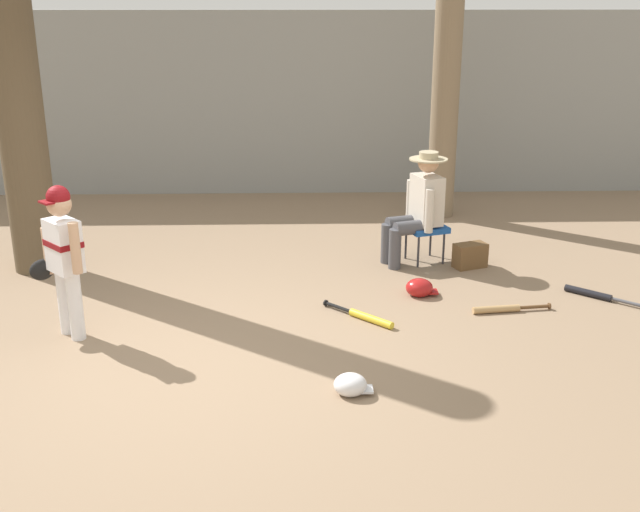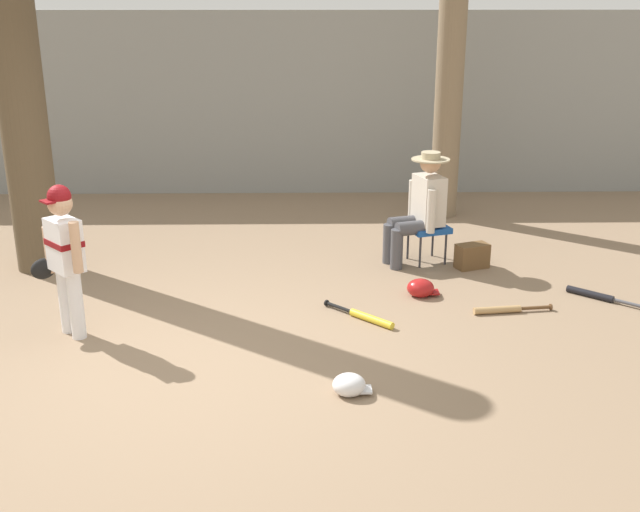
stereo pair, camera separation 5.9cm
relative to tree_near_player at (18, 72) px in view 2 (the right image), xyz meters
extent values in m
plane|color=#897056|center=(1.85, -2.34, -2.03)|extent=(60.00, 60.00, 0.00)
cube|color=gray|center=(1.85, 3.37, -0.75)|extent=(18.00, 0.36, 2.56)
cylinder|color=brown|center=(0.00, 0.00, 0.30)|extent=(0.47, 0.47, 4.65)
cone|color=brown|center=(0.00, 0.00, -2.03)|extent=(0.72, 0.72, 0.28)
cylinder|color=#7F6B51|center=(4.60, 1.97, 0.16)|extent=(0.35, 0.35, 4.38)
cone|color=#7F6B51|center=(4.60, 1.97, -2.03)|extent=(0.55, 0.55, 0.21)
cylinder|color=white|center=(0.89, -1.78, -1.74)|extent=(0.12, 0.12, 0.58)
cylinder|color=white|center=(0.77, -1.64, -1.74)|extent=(0.12, 0.12, 0.58)
cube|color=white|center=(0.83, -1.71, -1.23)|extent=(0.35, 0.36, 0.44)
cube|color=maroon|center=(0.83, -1.71, -1.21)|extent=(0.36, 0.37, 0.05)
sphere|color=tan|center=(0.83, -1.71, -0.88)|extent=(0.20, 0.20, 0.20)
sphere|color=maroon|center=(0.83, -1.71, -0.82)|extent=(0.19, 0.19, 0.19)
cube|color=maroon|center=(0.77, -1.77, -0.84)|extent=(0.17, 0.17, 0.02)
cylinder|color=tan|center=(0.98, -1.90, -1.19)|extent=(0.11, 0.11, 0.42)
cylinder|color=tan|center=(0.66, -1.58, -1.31)|extent=(0.11, 0.11, 0.40)
ellipsoid|color=black|center=(0.60, -1.61, -1.47)|extent=(0.24, 0.24, 0.18)
cube|color=#194C9E|center=(4.11, 0.12, -1.65)|extent=(0.50, 0.50, 0.06)
cylinder|color=#333338|center=(4.01, -0.07, -1.84)|extent=(0.02, 0.02, 0.38)
cylinder|color=#333338|center=(3.92, 0.21, -1.84)|extent=(0.02, 0.02, 0.38)
cylinder|color=#333338|center=(4.30, 0.02, -1.84)|extent=(0.02, 0.02, 0.38)
cylinder|color=#333338|center=(4.20, 0.30, -1.84)|extent=(0.02, 0.02, 0.38)
cylinder|color=#47474C|center=(3.76, -0.10, -1.81)|extent=(0.13, 0.13, 0.43)
cylinder|color=#47474C|center=(3.70, 0.09, -1.81)|extent=(0.13, 0.13, 0.43)
cylinder|color=#47474C|center=(3.95, -0.04, -1.60)|extent=(0.43, 0.27, 0.15)
cylinder|color=#47474C|center=(3.89, 0.15, -1.60)|extent=(0.43, 0.27, 0.15)
cube|color=beige|center=(4.11, 0.12, -1.34)|extent=(0.34, 0.42, 0.52)
cylinder|color=beige|center=(4.10, -0.12, -1.40)|extent=(0.11, 0.11, 0.46)
cylinder|color=beige|center=(3.96, 0.30, -1.40)|extent=(0.11, 0.11, 0.46)
sphere|color=tan|center=(4.11, 0.12, -0.94)|extent=(0.22, 0.22, 0.22)
cylinder|color=tan|center=(4.11, 0.12, -0.91)|extent=(0.40, 0.40, 0.02)
cylinder|color=tan|center=(4.11, 0.12, -0.87)|extent=(0.20, 0.20, 0.09)
cube|color=brown|center=(4.56, -0.09, -1.90)|extent=(0.38, 0.29, 0.26)
cylinder|color=yellow|center=(3.38, -1.51, -2.00)|extent=(0.38, 0.37, 0.07)
cylinder|color=black|center=(3.11, -1.24, -2.00)|extent=(0.24, 0.24, 0.03)
cylinder|color=black|center=(3.00, -1.13, -2.00)|extent=(0.05, 0.05, 0.06)
cylinder|color=tan|center=(4.54, -1.32, -2.00)|extent=(0.44, 0.12, 0.07)
cylinder|color=brown|center=(4.90, -1.28, -2.00)|extent=(0.29, 0.07, 0.03)
cylinder|color=brown|center=(5.05, -1.26, -2.00)|extent=(0.02, 0.06, 0.06)
cylinder|color=black|center=(5.52, -0.95, -2.00)|extent=(0.38, 0.35, 0.07)
cylinder|color=#4C4C51|center=(5.80, -1.20, -2.00)|extent=(0.25, 0.22, 0.03)
ellipsoid|color=#A81919|center=(3.91, -0.88, -1.95)|extent=(0.26, 0.24, 0.18)
cube|color=#A81919|center=(4.03, -0.88, -1.99)|extent=(0.11, 0.13, 0.02)
ellipsoid|color=silver|center=(3.12, -2.78, -1.96)|extent=(0.24, 0.22, 0.17)
cube|color=silver|center=(3.23, -2.78, -2.00)|extent=(0.10, 0.12, 0.02)
camera|label=1|loc=(2.76, -7.70, 0.70)|focal=42.95mm
camera|label=2|loc=(2.82, -7.70, 0.70)|focal=42.95mm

